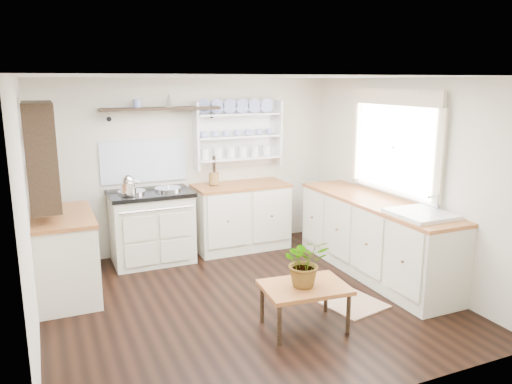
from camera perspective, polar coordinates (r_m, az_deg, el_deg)
floor at (r=5.38m, az=-1.22°, el=-12.27°), size 4.00×3.80×0.01m
wall_back at (r=6.77m, az=-7.45°, el=3.04°), size 4.00×0.02×2.30m
wall_right at (r=6.04m, az=16.53°, el=1.47°), size 0.02×3.80×2.30m
wall_left at (r=4.65m, az=-24.71°, el=-2.44°), size 0.02×3.80×2.30m
ceiling at (r=4.88m, az=-1.35°, el=13.03°), size 4.00×3.80×0.01m
window at (r=6.06m, az=15.49°, el=5.53°), size 0.08×1.55×1.22m
aga_cooker at (r=6.46m, az=-11.83°, el=-3.83°), size 1.02×0.71×0.94m
back_cabinets at (r=6.83m, az=-1.73°, el=-2.69°), size 1.27×0.63×0.90m
right_cabinets at (r=6.10m, az=13.36°, el=-4.94°), size 0.62×2.43×0.90m
belfast_sink at (r=5.46m, az=18.26°, el=-3.61°), size 0.55×0.60×0.45m
left_cabinets at (r=5.71m, az=-20.98°, el=-6.68°), size 0.62×1.13×0.90m
plate_rack at (r=6.89m, az=-2.23°, el=6.71°), size 1.20×0.22×0.90m
high_shelf at (r=6.47m, az=-10.77°, el=9.25°), size 1.50×0.29×0.16m
left_shelving at (r=5.46m, az=-23.35°, el=4.06°), size 0.28×0.80×1.05m
kettle at (r=6.16m, az=-14.38°, el=0.80°), size 0.19×0.19×0.23m
utensil_crock at (r=6.67m, az=-4.83°, el=1.55°), size 0.13×0.13×0.16m
center_table at (r=4.72m, az=5.59°, el=-11.09°), size 0.82×0.62×0.42m
potted_plant at (r=4.61m, az=5.66°, el=-7.94°), size 0.49×0.45×0.46m
floor_rug at (r=5.47m, az=9.91°, el=-11.94°), size 0.71×0.94×0.02m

